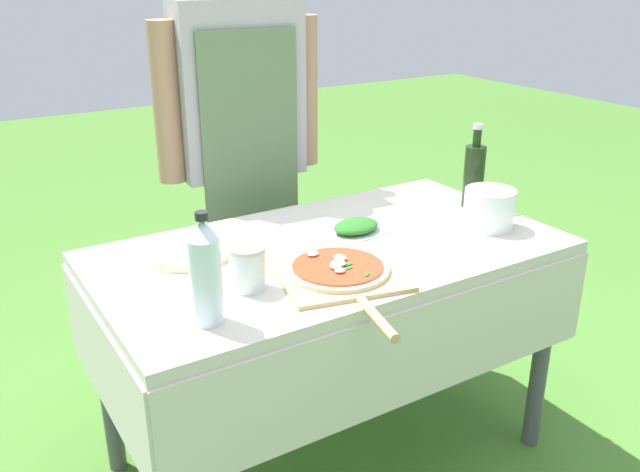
# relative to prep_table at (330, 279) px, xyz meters

# --- Properties ---
(ground_plane) EXTENTS (12.00, 12.00, 0.00)m
(ground_plane) POSITION_rel_prep_table_xyz_m (0.00, 0.00, -0.63)
(ground_plane) COLOR #477A2D
(prep_table) EXTENTS (1.34, 0.74, 0.74)m
(prep_table) POSITION_rel_prep_table_xyz_m (0.00, 0.00, 0.00)
(prep_table) COLOR beige
(prep_table) RESTS_ON ground
(person_cook) EXTENTS (0.59, 0.23, 1.59)m
(person_cook) POSITION_rel_prep_table_xyz_m (0.03, 0.63, 0.30)
(person_cook) COLOR #4C4C51
(person_cook) RESTS_ON ground
(pizza_on_peel) EXTENTS (0.37, 0.53, 0.05)m
(pizza_on_peel) POSITION_rel_prep_table_xyz_m (-0.09, -0.18, 0.12)
(pizza_on_peel) COLOR tan
(pizza_on_peel) RESTS_ON prep_table
(oil_bottle) EXTENTS (0.07, 0.07, 0.28)m
(oil_bottle) POSITION_rel_prep_table_xyz_m (0.59, 0.04, 0.21)
(oil_bottle) COLOR black
(oil_bottle) RESTS_ON prep_table
(water_bottle) EXTENTS (0.07, 0.07, 0.26)m
(water_bottle) POSITION_rel_prep_table_xyz_m (-0.47, -0.22, 0.23)
(water_bottle) COLOR silver
(water_bottle) RESTS_ON prep_table
(herb_container) EXTENTS (0.19, 0.15, 0.04)m
(herb_container) POSITION_rel_prep_table_xyz_m (0.12, 0.05, 0.12)
(herb_container) COLOR silver
(herb_container) RESTS_ON prep_table
(mixing_tub) EXTENTS (0.15, 0.15, 0.12)m
(mixing_tub) POSITION_rel_prep_table_xyz_m (0.50, -0.12, 0.16)
(mixing_tub) COLOR silver
(mixing_tub) RESTS_ON prep_table
(plate_stack) EXTENTS (0.27, 0.27, 0.02)m
(plate_stack) POSITION_rel_prep_table_xyz_m (-0.37, 0.17, 0.12)
(plate_stack) COLOR beige
(plate_stack) RESTS_ON prep_table
(sauce_jar) EXTENTS (0.09, 0.09, 0.11)m
(sauce_jar) POSITION_rel_prep_table_xyz_m (-0.32, -0.12, 0.15)
(sauce_jar) COLOR silver
(sauce_jar) RESTS_ON prep_table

